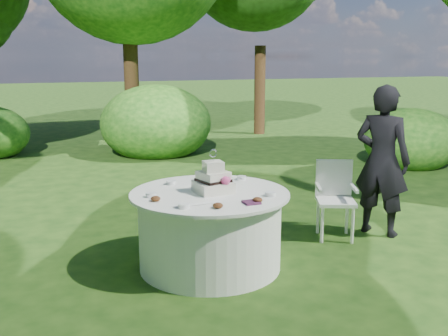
{
  "coord_description": "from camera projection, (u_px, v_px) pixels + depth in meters",
  "views": [
    {
      "loc": [
        -1.65,
        -4.66,
        2.06
      ],
      "look_at": [
        0.15,
        0.0,
        1.0
      ],
      "focal_mm": 42.0,
      "sensor_mm": 36.0,
      "label": 1
    }
  ],
  "objects": [
    {
      "name": "feather_plume",
      "position": [
        197.0,
        204.0,
        4.67
      ],
      "size": [
        0.48,
        0.07,
        0.01
      ],
      "primitive_type": "ellipsoid",
      "color": "white",
      "rests_on": "table"
    },
    {
      "name": "ground",
      "position": [
        210.0,
        266.0,
        5.26
      ],
      "size": [
        80.0,
        80.0,
        0.0
      ],
      "primitive_type": "plane",
      "color": "#16360E",
      "rests_on": "ground"
    },
    {
      "name": "cake",
      "position": [
        214.0,
        181.0,
        5.08
      ],
      "size": [
        0.35,
        0.35,
        0.43
      ],
      "color": "silver",
      "rests_on": "table"
    },
    {
      "name": "table",
      "position": [
        210.0,
        229.0,
        5.18
      ],
      "size": [
        1.56,
        1.56,
        0.77
      ],
      "color": "white",
      "rests_on": "ground"
    },
    {
      "name": "chair",
      "position": [
        335.0,
        193.0,
        6.06
      ],
      "size": [
        0.55,
        0.55,
        0.89
      ],
      "color": "white",
      "rests_on": "ground"
    },
    {
      "name": "votives",
      "position": [
        204.0,
        190.0,
        5.09
      ],
      "size": [
        1.17,
        0.99,
        0.04
      ],
      "color": "white",
      "rests_on": "table"
    },
    {
      "name": "guest",
      "position": [
        382.0,
        161.0,
        6.07
      ],
      "size": [
        0.71,
        0.77,
        1.76
      ],
      "primitive_type": "imported",
      "rotation": [
        0.0,
        0.0,
        2.16
      ],
      "color": "black",
      "rests_on": "ground"
    },
    {
      "name": "petal_cups",
      "position": [
        214.0,
        195.0,
        4.91
      ],
      "size": [
        0.98,
        1.05,
        0.05
      ],
      "color": "#562D16",
      "rests_on": "table"
    },
    {
      "name": "napkins",
      "position": [
        251.0,
        202.0,
        4.71
      ],
      "size": [
        0.14,
        0.14,
        0.02
      ],
      "primitive_type": "cube",
      "color": "#4E2141",
      "rests_on": "table"
    }
  ]
}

